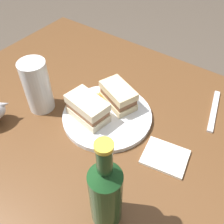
# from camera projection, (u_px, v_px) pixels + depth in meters

# --- Properties ---
(ground_plane) EXTENTS (6.00, 6.00, 0.00)m
(ground_plane) POSITION_uv_depth(u_px,v_px,m) (115.00, 217.00, 1.25)
(ground_plane) COLOR #4C4238
(dining_table) EXTENTS (1.17, 0.78, 0.71)m
(dining_table) POSITION_uv_depth(u_px,v_px,m) (116.00, 181.00, 0.99)
(dining_table) COLOR brown
(dining_table) RESTS_ON ground
(plate) EXTENTS (0.26, 0.26, 0.01)m
(plate) POSITION_uv_depth(u_px,v_px,m) (107.00, 116.00, 0.74)
(plate) COLOR white
(plate) RESTS_ON dining_table
(sandwich_half_left) EXTENTS (0.13, 0.10, 0.06)m
(sandwich_half_left) POSITION_uv_depth(u_px,v_px,m) (118.00, 96.00, 0.75)
(sandwich_half_left) COLOR beige
(sandwich_half_left) RESTS_ON plate
(sandwich_half_right) EXTENTS (0.13, 0.09, 0.07)m
(sandwich_half_right) POSITION_uv_depth(u_px,v_px,m) (88.00, 108.00, 0.71)
(sandwich_half_right) COLOR beige
(sandwich_half_right) RESTS_ON plate
(potato_wedge_front) EXTENTS (0.03, 0.04, 0.02)m
(potato_wedge_front) POSITION_uv_depth(u_px,v_px,m) (103.00, 94.00, 0.78)
(potato_wedge_front) COLOR #AD702D
(potato_wedge_front) RESTS_ON plate
(potato_wedge_middle) EXTENTS (0.05, 0.02, 0.02)m
(potato_wedge_middle) POSITION_uv_depth(u_px,v_px,m) (84.00, 101.00, 0.76)
(potato_wedge_middle) COLOR gold
(potato_wedge_middle) RESTS_ON plate
(potato_wedge_back) EXTENTS (0.04, 0.05, 0.02)m
(potato_wedge_back) POSITION_uv_depth(u_px,v_px,m) (107.00, 99.00, 0.77)
(potato_wedge_back) COLOR #B77F33
(potato_wedge_back) RESTS_ON plate
(potato_wedge_left_edge) EXTENTS (0.05, 0.04, 0.02)m
(potato_wedge_left_edge) POSITION_uv_depth(u_px,v_px,m) (104.00, 98.00, 0.77)
(potato_wedge_left_edge) COLOR #AD702D
(potato_wedge_left_edge) RESTS_ON plate
(potato_wedge_right_edge) EXTENTS (0.05, 0.04, 0.02)m
(potato_wedge_right_edge) POSITION_uv_depth(u_px,v_px,m) (93.00, 106.00, 0.75)
(potato_wedge_right_edge) COLOR #B77F33
(potato_wedge_right_edge) RESTS_ON plate
(pint_glass) EXTENTS (0.08, 0.08, 0.16)m
(pint_glass) POSITION_uv_depth(u_px,v_px,m) (38.00, 89.00, 0.73)
(pint_glass) COLOR white
(pint_glass) RESTS_ON dining_table
(cider_bottle) EXTENTS (0.06, 0.06, 0.25)m
(cider_bottle) POSITION_uv_depth(u_px,v_px,m) (106.00, 193.00, 0.48)
(cider_bottle) COLOR #19421E
(cider_bottle) RESTS_ON dining_table
(napkin) EXTENTS (0.12, 0.11, 0.01)m
(napkin) POSITION_uv_depth(u_px,v_px,m) (165.00, 157.00, 0.65)
(napkin) COLOR silver
(napkin) RESTS_ON dining_table
(fork) EXTENTS (0.06, 0.18, 0.01)m
(fork) POSITION_uv_depth(u_px,v_px,m) (214.00, 110.00, 0.76)
(fork) COLOR silver
(fork) RESTS_ON dining_table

